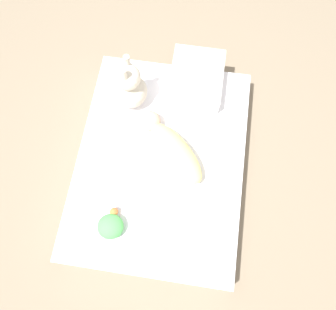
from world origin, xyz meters
name	(u,v)px	position (x,y,z in m)	size (l,w,h in m)	color
ground_plane	(161,168)	(0.00, 0.00, 0.00)	(12.00, 12.00, 0.00)	#7A6B56
bed_mattress	(161,164)	(0.00, 0.00, 0.09)	(1.25, 0.92, 0.18)	white
swaddled_baby	(171,148)	(0.05, -0.05, 0.24)	(0.43, 0.43, 0.13)	#EFDB7F
pillow	(196,79)	(0.51, -0.13, 0.23)	(0.37, 0.30, 0.12)	white
bunny_plush	(129,87)	(0.35, 0.23, 0.32)	(0.19, 0.19, 0.36)	beige
turtle_plush	(111,226)	(-0.41, 0.19, 0.22)	(0.16, 0.14, 0.08)	#51B756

